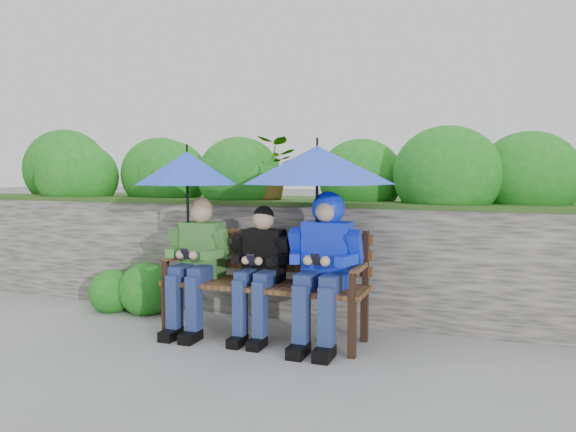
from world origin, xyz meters
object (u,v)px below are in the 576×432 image
(umbrella_right, at_px, (317,165))
(boy_middle, at_px, (260,264))
(boy_right, at_px, (324,256))
(umbrella_left, at_px, (187,168))
(boy_left, at_px, (197,258))
(park_bench, at_px, (267,276))

(umbrella_right, bearing_deg, boy_middle, -175.98)
(boy_right, distance_m, umbrella_right, 0.68)
(umbrella_left, distance_m, umbrella_right, 1.09)
(boy_middle, height_order, umbrella_right, umbrella_right)
(boy_left, relative_size, boy_right, 0.95)
(boy_middle, bearing_deg, boy_left, -179.42)
(boy_right, bearing_deg, boy_middle, -179.85)
(boy_right, bearing_deg, umbrella_left, 178.82)
(boy_left, bearing_deg, boy_middle, 0.58)
(boy_middle, bearing_deg, boy_right, 0.15)
(park_bench, height_order, umbrella_right, umbrella_right)
(boy_left, height_order, umbrella_left, umbrella_left)
(boy_right, relative_size, umbrella_left, 1.34)
(boy_left, distance_m, umbrella_right, 1.24)
(park_bench, distance_m, boy_right, 0.52)
(umbrella_left, bearing_deg, boy_right, -1.18)
(boy_right, xyz_separation_m, umbrella_right, (-0.07, 0.03, 0.67))
(boy_right, bearing_deg, umbrella_right, 155.93)
(park_bench, relative_size, boy_middle, 1.56)
(boy_middle, bearing_deg, park_bench, 61.68)
(boy_left, height_order, umbrella_right, umbrella_right)
(boy_left, distance_m, umbrella_left, 0.72)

